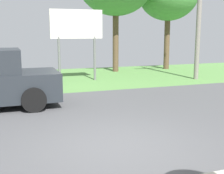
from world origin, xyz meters
name	(u,v)px	position (x,y,z in m)	size (l,w,h in m)	color
ground_plane	(83,114)	(0.00, 2.95, -0.05)	(40.00, 22.00, 0.20)	#4C4C4F
utility_pole	(199,11)	(7.17, 7.42, 3.48)	(1.80, 0.24, 6.61)	gray
roadside_billboard	(77,29)	(1.22, 8.93, 2.55)	(2.60, 0.12, 3.50)	slate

